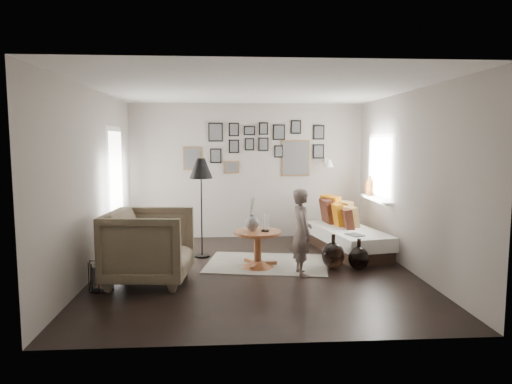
{
  "coord_description": "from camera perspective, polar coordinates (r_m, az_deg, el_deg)",
  "views": [
    {
      "loc": [
        -0.42,
        -6.44,
        1.87
      ],
      "look_at": [
        0.05,
        0.5,
        1.1
      ],
      "focal_mm": 32.0,
      "sensor_mm": 36.0,
      "label": 1
    }
  ],
  "objects": [
    {
      "name": "magazine_basket",
      "position": [
        6.19,
        -18.79,
        -9.87
      ],
      "size": [
        0.36,
        0.36,
        0.37
      ],
      "rotation": [
        0.0,
        0.0,
        -0.25
      ],
      "color": "black",
      "rests_on": "ground"
    },
    {
      "name": "gallery_wall",
      "position": [
        8.85,
        0.72,
        5.49
      ],
      "size": [
        2.74,
        0.03,
        1.08
      ],
      "color": "brown",
      "rests_on": "wall_back"
    },
    {
      "name": "pedestal_table",
      "position": [
        6.83,
        0.21,
        -7.36
      ],
      "size": [
        0.7,
        0.7,
        0.55
      ],
      "rotation": [
        0.0,
        0.0,
        -0.14
      ],
      "color": "brown",
      "rests_on": "ground"
    },
    {
      "name": "child",
      "position": [
        6.43,
        5.73,
        -5.0
      ],
      "size": [
        0.34,
        0.48,
        1.22
      ],
      "primitive_type": "imported",
      "rotation": [
        0.0,
        0.0,
        1.69
      ],
      "color": "#6C5C55",
      "rests_on": "ground"
    },
    {
      "name": "floor_lamp",
      "position": [
        7.35,
        -6.88,
        2.48
      ],
      "size": [
        0.37,
        0.37,
        1.6
      ],
      "rotation": [
        0.0,
        0.0,
        0.33
      ],
      "color": "black",
      "rests_on": "ground"
    },
    {
      "name": "daybed",
      "position": [
        7.95,
        11.31,
        -5.27
      ],
      "size": [
        1.13,
        1.96,
        0.9
      ],
      "rotation": [
        0.0,
        0.0,
        0.19
      ],
      "color": "black",
      "rests_on": "ground"
    },
    {
      "name": "ground",
      "position": [
        6.72,
        -0.14,
        -9.84
      ],
      "size": [
        4.8,
        4.8,
        0.0
      ],
      "primitive_type": "plane",
      "color": "black",
      "rests_on": "ground"
    },
    {
      "name": "magazine_on_daybed",
      "position": [
        7.31,
        12.25,
        -5.25
      ],
      "size": [
        0.29,
        0.33,
        0.01
      ],
      "primitive_type": "cube",
      "rotation": [
        0.0,
        0.0,
        0.37
      ],
      "color": "black",
      "rests_on": "daybed"
    },
    {
      "name": "rug",
      "position": [
        7.1,
        1.34,
        -8.91
      ],
      "size": [
        2.0,
        1.56,
        0.01
      ],
      "primitive_type": "cube",
      "rotation": [
        0.0,
        0.0,
        -0.18
      ],
      "color": "beige",
      "rests_on": "ground"
    },
    {
      "name": "demijohn_large",
      "position": [
        6.9,
        9.61,
        -7.8
      ],
      "size": [
        0.34,
        0.34,
        0.51
      ],
      "color": "black",
      "rests_on": "ground"
    },
    {
      "name": "candles",
      "position": [
        6.76,
        1.15,
        -3.86
      ],
      "size": [
        0.12,
        0.12,
        0.26
      ],
      "color": "black",
      "rests_on": "pedestal_table"
    },
    {
      "name": "wall_sconce",
      "position": [
        8.81,
        9.08,
        3.59
      ],
      "size": [
        0.18,
        0.36,
        0.16
      ],
      "color": "white",
      "rests_on": "wall_back"
    },
    {
      "name": "armchair",
      "position": [
        6.25,
        -13.2,
        -6.61
      ],
      "size": [
        1.16,
        1.14,
        0.98
      ],
      "primitive_type": "imported",
      "rotation": [
        0.0,
        0.0,
        1.48
      ],
      "color": "brown",
      "rests_on": "ground"
    },
    {
      "name": "wall_right",
      "position": [
        7.0,
        18.58,
        1.31
      ],
      "size": [
        0.0,
        4.8,
        4.8
      ],
      "primitive_type": "plane",
      "rotation": [
        1.57,
        0.0,
        -1.57
      ],
      "color": "gray",
      "rests_on": "ground"
    },
    {
      "name": "door_left",
      "position": [
        7.9,
        -17.13,
        0.08
      ],
      "size": [
        0.0,
        2.14,
        2.14
      ],
      "color": "white",
      "rests_on": "wall_left"
    },
    {
      "name": "armchair_cushion",
      "position": [
        6.3,
        -12.85,
        -6.6
      ],
      "size": [
        0.5,
        0.51,
        0.2
      ],
      "primitive_type": "cube",
      "rotation": [
        -0.21,
        0.0,
        -0.12
      ],
      "color": "white",
      "rests_on": "armchair"
    },
    {
      "name": "window_right",
      "position": [
        8.26,
        14.48,
        -0.41
      ],
      "size": [
        0.15,
        1.32,
        1.3
      ],
      "color": "white",
      "rests_on": "wall_right"
    },
    {
      "name": "vase",
      "position": [
        6.76,
        -0.47,
        -3.62
      ],
      "size": [
        0.2,
        0.2,
        0.5
      ],
      "color": "black",
      "rests_on": "pedestal_table"
    },
    {
      "name": "wall_front",
      "position": [
        4.1,
        2.01,
        -1.68
      ],
      "size": [
        4.5,
        0.0,
        4.5
      ],
      "primitive_type": "plane",
      "rotation": [
        -1.57,
        0.0,
        0.0
      ],
      "color": "gray",
      "rests_on": "ground"
    },
    {
      "name": "demijohn_small",
      "position": [
        6.88,
        12.7,
        -8.1
      ],
      "size": [
        0.3,
        0.3,
        0.47
      ],
      "color": "black",
      "rests_on": "ground"
    },
    {
      "name": "wall_left",
      "position": [
        6.72,
        -19.66,
        1.08
      ],
      "size": [
        0.0,
        4.8,
        4.8
      ],
      "primitive_type": "plane",
      "rotation": [
        1.57,
        0.0,
        1.57
      ],
      "color": "gray",
      "rests_on": "ground"
    },
    {
      "name": "wall_back",
      "position": [
        8.87,
        -1.14,
        2.63
      ],
      "size": [
        4.5,
        0.0,
        4.5
      ],
      "primitive_type": "plane",
      "rotation": [
        1.57,
        0.0,
        0.0
      ],
      "color": "gray",
      "rests_on": "ground"
    },
    {
      "name": "ceiling",
      "position": [
        6.5,
        -0.15,
        12.77
      ],
      "size": [
        4.8,
        4.8,
        0.0
      ],
      "primitive_type": "plane",
      "rotation": [
        3.14,
        0.0,
        0.0
      ],
      "color": "white",
      "rests_on": "wall_back"
    }
  ]
}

